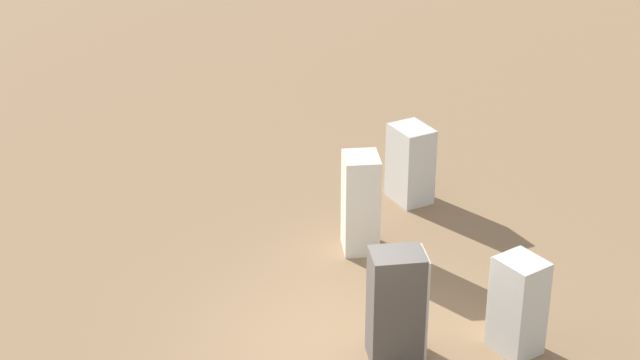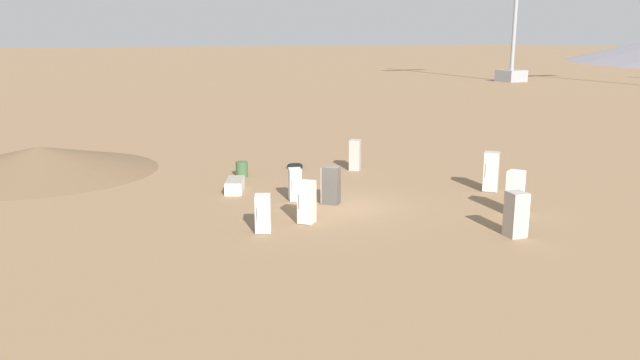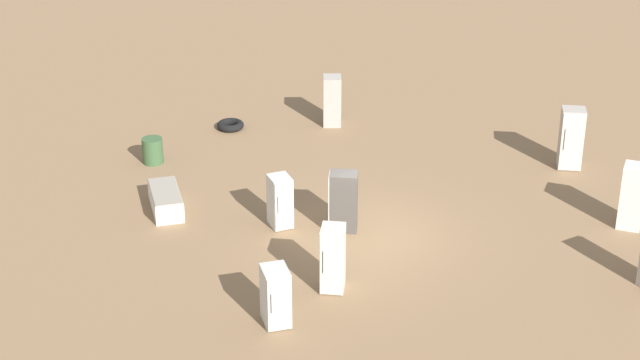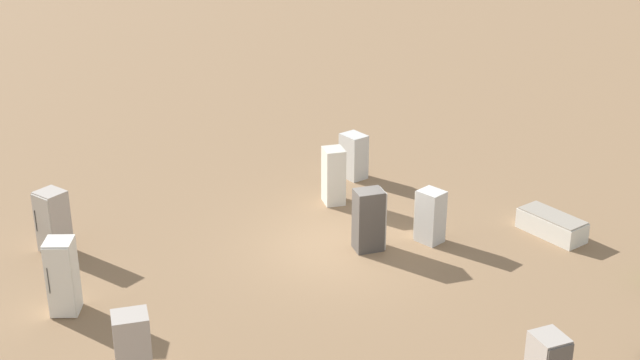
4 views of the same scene
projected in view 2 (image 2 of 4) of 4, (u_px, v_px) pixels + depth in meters
The scene contains 14 objects.
ground_plane at pixel (342, 206), 27.37m from camera, with size 1000.00×1000.00×0.00m, color #846647.
dirt_mound at pixel (39, 159), 34.17m from camera, with size 12.71×12.71×1.41m.
power_pylon_2 at pixel (515, 21), 102.88m from camera, with size 11.16×3.83×31.89m.
discarded_fridge_0 at pixel (331, 185), 27.62m from camera, with size 0.93×0.94×1.68m.
discarded_fridge_1 at pixel (516, 214), 23.04m from camera, with size 0.79×0.79×1.70m.
discarded_fridge_2 at pixel (235, 185), 29.94m from camera, with size 1.56×2.03×0.60m.
discarded_fridge_3 at pixel (307, 202), 24.74m from camera, with size 0.90×0.88×1.69m.
discarded_fridge_4 at pixel (355, 155), 34.75m from camera, with size 0.89×0.90×1.69m.
discarded_fridge_5 at pixel (515, 192), 26.03m from camera, with size 0.88×0.85×1.84m.
discarded_fridge_6 at pixel (263, 214), 23.63m from camera, with size 0.87×0.96×1.43m.
discarded_fridge_7 at pixel (295, 184), 28.22m from camera, with size 0.74×0.82×1.47m.
discarded_fridge_8 at pixel (491, 172), 29.86m from camera, with size 0.94×0.95×1.91m.
scrap_tire at pixel (295, 166), 35.28m from camera, with size 0.90×0.90×0.24m.
rusty_barrel at pixel (242, 169), 33.13m from camera, with size 0.64×0.64×0.81m.
Camera 2 is at (-13.59, -22.69, 7.22)m, focal length 35.00 mm.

